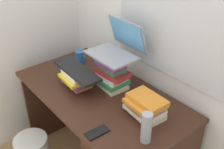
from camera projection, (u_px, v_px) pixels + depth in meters
name	position (u px, v px, depth m)	size (l,w,h in m)	color
wall_back	(144.00, 6.00, 1.82)	(6.00, 0.06, 2.60)	white
book_stack_tall	(112.00, 72.00, 1.90)	(0.24, 0.19, 0.24)	beige
book_stack_keyboard_riser	(77.00, 79.00, 1.92)	(0.23, 0.20, 0.12)	orange
book_stack_side	(146.00, 106.00, 1.64)	(0.24, 0.21, 0.14)	beige
laptop	(118.00, 46.00, 1.84)	(0.34, 0.30, 0.23)	gray
keyboard	(77.00, 71.00, 1.88)	(0.42, 0.14, 0.02)	black
computer_mouse	(129.00, 105.00, 1.73)	(0.06, 0.10, 0.04)	#A5A8AD
mug	(80.00, 57.00, 2.24)	(0.12, 0.08, 0.10)	#265999
water_bottle	(146.00, 128.00, 1.44)	(0.06, 0.06, 0.19)	#999EA5
cell_phone	(97.00, 132.00, 1.54)	(0.07, 0.14, 0.01)	black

